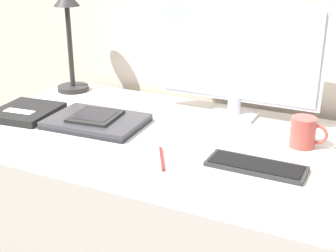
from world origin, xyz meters
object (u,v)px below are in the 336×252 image
(coffee_mug, at_px, (304,132))
(pen, at_px, (162,158))
(keyboard, at_px, (256,166))
(monitor, at_px, (237,58))
(notebook, at_px, (26,112))
(ereader, at_px, (95,116))
(laptop, at_px, (97,121))
(desk_lamp, at_px, (69,31))

(coffee_mug, distance_m, pen, 0.44)
(keyboard, relative_size, coffee_mug, 2.44)
(monitor, xyz_separation_m, pen, (-0.07, -0.43, -0.21))
(notebook, relative_size, coffee_mug, 2.17)
(ereader, distance_m, coffee_mug, 0.68)
(notebook, bearing_deg, pen, -10.92)
(laptop, relative_size, notebook, 1.35)
(laptop, bearing_deg, notebook, -173.55)
(keyboard, distance_m, desk_lamp, 0.99)
(keyboard, bearing_deg, desk_lamp, 157.40)
(monitor, xyz_separation_m, desk_lamp, (-0.70, 0.00, 0.03))
(ereader, relative_size, notebook, 0.70)
(monitor, height_order, keyboard, monitor)
(desk_lamp, distance_m, pen, 0.81)
(monitor, relative_size, coffee_mug, 5.23)
(laptop, distance_m, desk_lamp, 0.49)
(laptop, height_order, ereader, ereader)
(monitor, xyz_separation_m, keyboard, (0.19, -0.37, -0.20))
(notebook, bearing_deg, coffee_mug, 9.34)
(monitor, distance_m, ereader, 0.52)
(desk_lamp, bearing_deg, monitor, -0.15)
(notebook, bearing_deg, laptop, 6.45)
(monitor, distance_m, pen, 0.49)
(keyboard, xyz_separation_m, laptop, (-0.58, 0.08, 0.01))
(laptop, distance_m, ereader, 0.02)
(monitor, bearing_deg, ereader, -144.00)
(monitor, bearing_deg, coffee_mug, -31.12)
(desk_lamp, relative_size, pen, 3.07)
(laptop, distance_m, pen, 0.35)
(monitor, height_order, pen, monitor)
(desk_lamp, bearing_deg, pen, -34.53)
(monitor, bearing_deg, notebook, -154.48)
(laptop, height_order, desk_lamp, desk_lamp)
(desk_lamp, bearing_deg, ereader, -43.07)
(desk_lamp, bearing_deg, keyboard, -22.60)
(ereader, bearing_deg, desk_lamp, 136.93)
(coffee_mug, height_order, pen, coffee_mug)
(desk_lamp, bearing_deg, laptop, -42.70)
(ereader, bearing_deg, laptop, -11.68)
(keyboard, xyz_separation_m, pen, (-0.26, -0.07, -0.00))
(laptop, bearing_deg, ereader, 168.32)
(ereader, relative_size, desk_lamp, 0.42)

